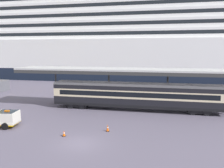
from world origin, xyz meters
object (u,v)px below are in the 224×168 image
at_px(cruise_ship, 194,41).
at_px(service_truck, 0,119).
at_px(traffic_cone_near, 108,128).
at_px(traffic_cone_mid, 64,133).
at_px(train_carriage, 136,95).

relative_size(cruise_ship, service_truck, 33.21).
bearing_deg(traffic_cone_near, cruise_ship, 73.42).
height_order(traffic_cone_near, traffic_cone_mid, traffic_cone_near).
relative_size(service_truck, traffic_cone_near, 6.94).
distance_m(traffic_cone_near, traffic_cone_mid, 4.80).
distance_m(service_truck, traffic_cone_near, 12.86).
height_order(service_truck, traffic_cone_mid, service_truck).
bearing_deg(train_carriage, cruise_ship, 72.33).
bearing_deg(cruise_ship, train_carriage, -107.67).
xyz_separation_m(cruise_ship, train_carriage, (-13.58, -42.62, -9.44)).
height_order(train_carriage, traffic_cone_mid, train_carriage).
xyz_separation_m(service_truck, traffic_cone_mid, (8.64, -1.33, -0.70)).
distance_m(cruise_ship, traffic_cone_near, 55.96).
relative_size(cruise_ship, train_carriage, 7.14).
distance_m(cruise_ship, traffic_cone_mid, 59.47).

